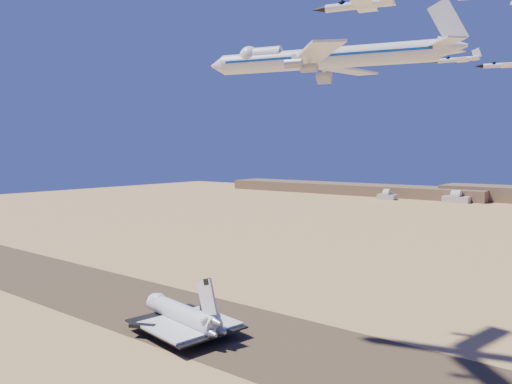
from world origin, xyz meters
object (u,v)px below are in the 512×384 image
Objects in this scene: shuttle at (181,316)px; crew_b at (175,339)px; carrier_747 at (316,59)px; crew_a at (179,340)px; crew_c at (187,339)px; chase_jet_e at (457,59)px; chase_jet_a at (357,5)px; chase_jet_f at (503,65)px.

shuttle is 9.62m from crew_b.
carrier_747 reaches higher than crew_a.
chase_jet_e reaches higher than crew_c.
crew_b is at bearing 149.60° from chase_jet_a.
crew_c reaches higher than crew_b.
crew_a is 1.02× the size of crew_b.
crew_c is (1.56, 1.90, 0.04)m from crew_a.
chase_jet_f is at bearing -50.52° from crew_b.
chase_jet_a is 0.95× the size of chase_jet_e.
crew_c is 129.81m from chase_jet_e.
shuttle reaches higher than crew_b.
crew_b is 0.94× the size of crew_c.
carrier_747 is at bearing -49.08° from crew_a.
carrier_747 is at bearing -95.24° from crew_c.
crew_b is at bearing -151.08° from chase_jet_f.
crew_c is 0.12× the size of chase_jet_f.
carrier_747 is (43.32, 13.75, 82.00)m from shuttle.
shuttle is at bearing 24.25° from crew_c.
chase_jet_f is at bearing -31.97° from crew_a.
crew_b is at bearing 104.93° from crew_a.
chase_jet_e is at bearing -47.50° from crew_b.
carrier_747 is at bearing -140.04° from chase_jet_f.
chase_jet_f reaches higher than crew_c.
chase_jet_a is at bearing -94.76° from chase_jet_e.
crew_c is at bearing -140.85° from chase_jet_e.
chase_jet_e is (68.07, 65.05, 86.33)m from shuttle.
chase_jet_f is (4.65, 97.83, 1.60)m from chase_jet_a.
chase_jet_e is at bearing 48.03° from carrier_747.
shuttle is 0.59× the size of carrier_747.
shuttle is at bearing 145.70° from chase_jet_a.
chase_jet_f reaches higher than crew_b.
crew_a is 113.82m from chase_jet_a.
crew_a is (6.15, -6.87, -4.85)m from shuttle.
chase_jet_a is at bearing -111.29° from crew_b.
chase_jet_f reaches higher than crew_a.
carrier_747 is 40.59× the size of crew_a.
chase_jet_a is at bearing -9.63° from shuttle.
chase_jet_a is 0.98× the size of chase_jet_f.
crew_b is at bearing -141.51° from chase_jet_e.
crew_b is at bearing -168.13° from carrier_747.
chase_jet_a reaches higher than crew_a.
chase_jet_e is (61.92, 71.92, 91.18)m from crew_a.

